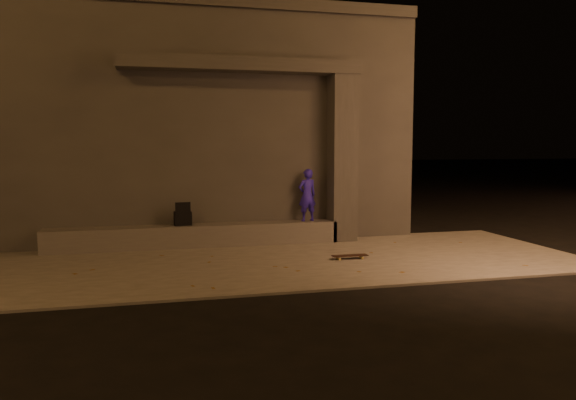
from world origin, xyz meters
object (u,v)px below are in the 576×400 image
object	(u,v)px
skateboard	(350,256)
backpack	(183,217)
column	(342,159)
skateboarder	(307,195)

from	to	relation	value
skateboard	backpack	bearing A→B (deg)	146.00
column	skateboarder	world-z (taller)	column
skateboarder	backpack	world-z (taller)	skateboarder
column	skateboarder	distance (m)	1.12
column	backpack	xyz separation A→B (m)	(-3.46, 0.00, -1.18)
column	skateboard	bearing A→B (deg)	-105.35
backpack	column	bearing A→B (deg)	-4.62
backpack	skateboard	world-z (taller)	backpack
backpack	skateboard	xyz separation A→B (m)	(2.91, -2.01, -0.56)
skateboarder	backpack	size ratio (longest dim) A/B	2.31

